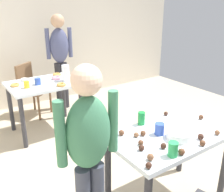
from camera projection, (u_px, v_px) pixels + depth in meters
name	position (u px, v px, depth m)	size (l,w,h in m)	color
wall_back	(31.00, 33.00, 4.58)	(6.40, 0.10, 2.60)	beige
dining_table_near	(170.00, 145.00, 2.31)	(1.10, 0.65, 0.75)	silver
dining_table_far	(44.00, 91.00, 3.70)	(0.97, 0.72, 0.75)	silver
chair_far_table	(31.00, 86.00, 4.30)	(0.56, 0.56, 0.87)	brown
person_girl_near	(89.00, 150.00, 1.77)	(0.45, 0.23, 1.49)	#383D4C
person_adult_far	(60.00, 53.00, 4.40)	(0.46, 0.25, 1.64)	#28282D
mixing_bowl	(179.00, 135.00, 2.17)	(0.22, 0.22, 0.07)	white
soda_can	(141.00, 118.00, 2.41)	(0.07, 0.07, 0.12)	#198438
fork_near	(177.00, 126.00, 2.39)	(0.17, 0.02, 0.01)	silver
cup_near_0	(159.00, 129.00, 2.23)	(0.08, 0.08, 0.10)	#3351B2
cup_near_1	(173.00, 149.00, 1.92)	(0.08, 0.08, 0.11)	green
cake_ball_0	(136.00, 135.00, 2.20)	(0.04, 0.04, 0.04)	brown
cake_ball_1	(189.00, 131.00, 2.28)	(0.04, 0.04, 0.04)	#3D2319
cake_ball_2	(141.00, 148.00, 2.00)	(0.05, 0.05, 0.05)	#3D2319
cake_ball_3	(201.00, 137.00, 2.16)	(0.05, 0.05, 0.05)	#3D2319
cake_ball_4	(217.00, 133.00, 2.23)	(0.04, 0.04, 0.04)	brown
cake_ball_5	(150.00, 157.00, 1.88)	(0.05, 0.05, 0.05)	brown
cake_ball_6	(149.00, 165.00, 1.79)	(0.05, 0.05, 0.05)	#3D2319
cake_ball_7	(164.00, 146.00, 2.03)	(0.05, 0.05, 0.05)	#3D2319
cake_ball_8	(143.00, 133.00, 2.22)	(0.05, 0.05, 0.05)	brown
cake_ball_9	(166.00, 114.00, 2.61)	(0.04, 0.04, 0.04)	#3D2319
cake_ball_10	(203.00, 143.00, 2.07)	(0.05, 0.05, 0.05)	brown
cake_ball_11	(121.00, 133.00, 2.23)	(0.05, 0.05, 0.05)	brown
cake_ball_12	(182.00, 152.00, 1.95)	(0.05, 0.05, 0.05)	brown
cake_ball_13	(141.00, 143.00, 2.08)	(0.05, 0.05, 0.05)	brown
cake_ball_14	(201.00, 117.00, 2.53)	(0.05, 0.05, 0.05)	brown
pitcher_far	(66.00, 73.00, 3.70)	(0.11, 0.11, 0.23)	white
cup_far_0	(27.00, 85.00, 3.42)	(0.07, 0.07, 0.09)	yellow
cup_far_1	(38.00, 81.00, 3.55)	(0.08, 0.08, 0.09)	#3351B2
donut_far_0	(57.00, 74.00, 3.98)	(0.13, 0.13, 0.04)	gold
donut_far_1	(24.00, 79.00, 3.74)	(0.11, 0.11, 0.03)	white
donut_far_2	(57.00, 78.00, 3.81)	(0.14, 0.14, 0.04)	pink
donut_far_3	(61.00, 85.00, 3.51)	(0.13, 0.13, 0.04)	gold
donut_far_4	(15.00, 85.00, 3.49)	(0.12, 0.12, 0.04)	gold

